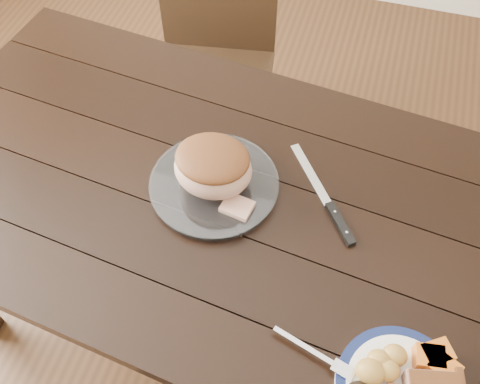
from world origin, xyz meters
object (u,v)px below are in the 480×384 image
(chair_far, at_px, (215,53))
(serving_platter, at_px, (214,186))
(fork, at_px, (319,356))
(dining_table, at_px, (213,211))
(carving_knife, at_px, (332,211))
(roast_joint, at_px, (213,168))

(chair_far, distance_m, serving_platter, 0.80)
(chair_far, height_order, serving_platter, chair_far)
(chair_far, xyz_separation_m, serving_platter, (0.24, -0.73, 0.23))
(chair_far, relative_size, fork, 5.30)
(chair_far, distance_m, fork, 1.24)
(fork, bearing_deg, serving_platter, 150.14)
(dining_table, height_order, carving_knife, carving_knife)
(serving_platter, bearing_deg, fork, -46.03)
(serving_platter, bearing_deg, roast_joint, 90.00)
(chair_far, bearing_deg, carving_knife, 116.87)
(fork, relative_size, carving_knife, 0.66)
(carving_knife, bearing_deg, fork, -30.86)
(dining_table, distance_m, fork, 0.48)
(chair_far, distance_m, carving_knife, 0.92)
(dining_table, height_order, roast_joint, roast_joint)
(fork, bearing_deg, chair_far, 134.39)
(chair_far, relative_size, roast_joint, 5.02)
(fork, xyz_separation_m, carving_knife, (-0.04, 0.35, -0.01))
(serving_platter, height_order, carving_knife, serving_platter)
(chair_far, height_order, carving_knife, chair_far)
(serving_platter, distance_m, carving_knife, 0.29)
(fork, height_order, carving_knife, fork)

